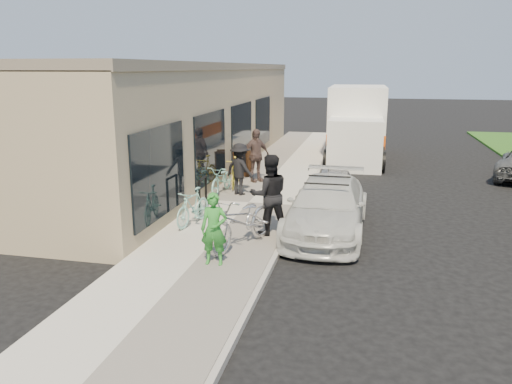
{
  "coord_description": "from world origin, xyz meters",
  "views": [
    {
      "loc": [
        1.38,
        -10.96,
        4.05
      ],
      "look_at": [
        -1.27,
        0.76,
        1.05
      ],
      "focal_mm": 35.0,
      "sensor_mm": 36.0,
      "label": 1
    }
  ],
  "objects_px": {
    "bike_rack": "(203,191)",
    "bystander_a": "(240,169)",
    "sandwich_board": "(242,164)",
    "sedan_white": "(327,207)",
    "man_standing": "(269,195)",
    "cruiser_bike_a": "(193,207)",
    "woman_rider": "(214,229)",
    "moving_truck": "(356,127)",
    "bystander_b": "(256,155)",
    "cruiser_bike_b": "(222,179)",
    "sedan_silver": "(333,187)",
    "tandem_bike": "(242,221)",
    "cruiser_bike_c": "(235,172)"
  },
  "relations": [
    {
      "from": "cruiser_bike_b",
      "to": "cruiser_bike_c",
      "type": "bearing_deg",
      "value": 81.42
    },
    {
      "from": "cruiser_bike_a",
      "to": "cruiser_bike_c",
      "type": "relative_size",
      "value": 0.91
    },
    {
      "from": "cruiser_bike_c",
      "to": "bystander_b",
      "type": "height_order",
      "value": "bystander_b"
    },
    {
      "from": "sedan_silver",
      "to": "bystander_a",
      "type": "distance_m",
      "value": 2.95
    },
    {
      "from": "moving_truck",
      "to": "bystander_a",
      "type": "xyz_separation_m",
      "value": [
        -3.33,
        -8.33,
        -0.47
      ]
    },
    {
      "from": "tandem_bike",
      "to": "cruiser_bike_a",
      "type": "bearing_deg",
      "value": 163.99
    },
    {
      "from": "moving_truck",
      "to": "bystander_b",
      "type": "bearing_deg",
      "value": -117.76
    },
    {
      "from": "cruiser_bike_c",
      "to": "bystander_a",
      "type": "bearing_deg",
      "value": -74.85
    },
    {
      "from": "tandem_bike",
      "to": "cruiser_bike_c",
      "type": "relative_size",
      "value": 1.37
    },
    {
      "from": "bike_rack",
      "to": "man_standing",
      "type": "bearing_deg",
      "value": -33.45
    },
    {
      "from": "moving_truck",
      "to": "sandwich_board",
      "type": "bearing_deg",
      "value": -125.25
    },
    {
      "from": "sedan_silver",
      "to": "tandem_bike",
      "type": "distance_m",
      "value": 4.95
    },
    {
      "from": "cruiser_bike_a",
      "to": "cruiser_bike_b",
      "type": "relative_size",
      "value": 0.89
    },
    {
      "from": "cruiser_bike_b",
      "to": "moving_truck",
      "type": "bearing_deg",
      "value": 67.31
    },
    {
      "from": "man_standing",
      "to": "moving_truck",
      "type": "bearing_deg",
      "value": -120.4
    },
    {
      "from": "moving_truck",
      "to": "cruiser_bike_a",
      "type": "relative_size",
      "value": 4.31
    },
    {
      "from": "tandem_bike",
      "to": "bystander_a",
      "type": "distance_m",
      "value": 4.77
    },
    {
      "from": "bike_rack",
      "to": "cruiser_bike_a",
      "type": "distance_m",
      "value": 1.15
    },
    {
      "from": "sandwich_board",
      "to": "sedan_white",
      "type": "height_order",
      "value": "sedan_white"
    },
    {
      "from": "moving_truck",
      "to": "man_standing",
      "type": "height_order",
      "value": "moving_truck"
    },
    {
      "from": "cruiser_bike_b",
      "to": "bystander_a",
      "type": "height_order",
      "value": "bystander_a"
    },
    {
      "from": "sedan_white",
      "to": "sedan_silver",
      "type": "height_order",
      "value": "sedan_white"
    },
    {
      "from": "bystander_b",
      "to": "cruiser_bike_b",
      "type": "bearing_deg",
      "value": -152.57
    },
    {
      "from": "sandwich_board",
      "to": "moving_truck",
      "type": "xyz_separation_m",
      "value": [
        3.92,
        5.7,
        0.81
      ]
    },
    {
      "from": "cruiser_bike_b",
      "to": "bystander_b",
      "type": "distance_m",
      "value": 2.08
    },
    {
      "from": "sedan_white",
      "to": "bystander_a",
      "type": "height_order",
      "value": "bystander_a"
    },
    {
      "from": "sedan_white",
      "to": "tandem_bike",
      "type": "distance_m",
      "value": 2.53
    },
    {
      "from": "cruiser_bike_b",
      "to": "sedan_silver",
      "type": "bearing_deg",
      "value": 3.22
    },
    {
      "from": "woman_rider",
      "to": "bystander_b",
      "type": "xyz_separation_m",
      "value": [
        -0.88,
        7.63,
        0.18
      ]
    },
    {
      "from": "sedan_silver",
      "to": "cruiser_bike_c",
      "type": "relative_size",
      "value": 1.85
    },
    {
      "from": "cruiser_bike_c",
      "to": "bystander_a",
      "type": "xyz_separation_m",
      "value": [
        0.43,
        -0.92,
        0.31
      ]
    },
    {
      "from": "sedan_white",
      "to": "woman_rider",
      "type": "height_order",
      "value": "woman_rider"
    },
    {
      "from": "bike_rack",
      "to": "sedan_white",
      "type": "relative_size",
      "value": 0.21
    },
    {
      "from": "cruiser_bike_b",
      "to": "man_standing",
      "type": "bearing_deg",
      "value": -55.21
    },
    {
      "from": "man_standing",
      "to": "cruiser_bike_c",
      "type": "height_order",
      "value": "man_standing"
    },
    {
      "from": "moving_truck",
      "to": "sedan_silver",
      "type": "bearing_deg",
      "value": -93.57
    },
    {
      "from": "cruiser_bike_b",
      "to": "cruiser_bike_a",
      "type": "bearing_deg",
      "value": -83.63
    },
    {
      "from": "tandem_bike",
      "to": "cruiser_bike_b",
      "type": "xyz_separation_m",
      "value": [
        -1.85,
        4.62,
        -0.15
      ]
    },
    {
      "from": "man_standing",
      "to": "cruiser_bike_c",
      "type": "bearing_deg",
      "value": -87.57
    },
    {
      "from": "bike_rack",
      "to": "cruiser_bike_a",
      "type": "xyz_separation_m",
      "value": [
        0.12,
        -1.13,
        -0.13
      ]
    },
    {
      "from": "cruiser_bike_b",
      "to": "bystander_b",
      "type": "xyz_separation_m",
      "value": [
        0.67,
        1.91,
        0.47
      ]
    },
    {
      "from": "moving_truck",
      "to": "woman_rider",
      "type": "relative_size",
      "value": 4.44
    },
    {
      "from": "sandwich_board",
      "to": "sedan_silver",
      "type": "height_order",
      "value": "sandwich_board"
    },
    {
      "from": "woman_rider",
      "to": "moving_truck",
      "type": "bearing_deg",
      "value": 74.98
    },
    {
      "from": "sandwich_board",
      "to": "bystander_b",
      "type": "xyz_separation_m",
      "value": [
        0.65,
        -0.7,
        0.45
      ]
    },
    {
      "from": "bike_rack",
      "to": "bystander_a",
      "type": "distance_m",
      "value": 2.21
    },
    {
      "from": "cruiser_bike_a",
      "to": "moving_truck",
      "type": "bearing_deg",
      "value": 83.7
    },
    {
      "from": "cruiser_bike_c",
      "to": "cruiser_bike_a",
      "type": "bearing_deg",
      "value": -99.25
    },
    {
      "from": "cruiser_bike_a",
      "to": "cruiser_bike_c",
      "type": "bearing_deg",
      "value": 101.95
    },
    {
      "from": "man_standing",
      "to": "bystander_b",
      "type": "relative_size",
      "value": 1.05
    }
  ]
}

